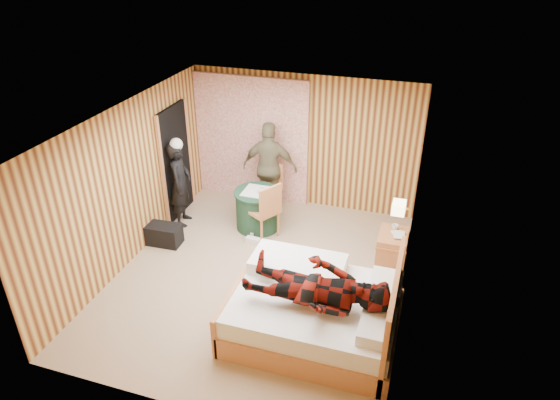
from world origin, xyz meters
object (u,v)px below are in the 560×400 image
(nightstand, at_px, (392,250))
(duffel_bag, at_px, (163,234))
(chair_far, at_px, (270,184))
(man_on_bed, at_px, (317,280))
(man_at_table, at_px, (270,168))
(woman_standing, at_px, (180,184))
(round_table, at_px, (258,209))
(chair_near, at_px, (266,207))
(bed, at_px, (317,310))
(wall_lamp, at_px, (399,208))

(nightstand, relative_size, duffel_bag, 1.00)
(chair_far, bearing_deg, duffel_bag, -122.36)
(man_on_bed, bearing_deg, man_at_table, 117.92)
(woman_standing, bearing_deg, round_table, -91.52)
(man_at_table, xyz_separation_m, man_on_bed, (1.65, -3.12, 0.15))
(round_table, bearing_deg, man_at_table, 90.00)
(duffel_bag, height_order, man_at_table, man_at_table)
(chair_far, distance_m, chair_near, 0.96)
(man_at_table, relative_size, man_on_bed, 0.97)
(nightstand, distance_m, man_on_bed, 2.22)
(round_table, distance_m, woman_standing, 1.42)
(bed, distance_m, duffel_bag, 3.22)
(wall_lamp, bearing_deg, man_on_bed, -116.63)
(chair_far, height_order, chair_near, chair_near)
(chair_far, xyz_separation_m, man_on_bed, (1.64, -3.09, 0.47))
(wall_lamp, xyz_separation_m, nightstand, (-0.04, 0.43, -0.99))
(round_table, bearing_deg, woman_standing, -169.37)
(nightstand, relative_size, chair_near, 0.61)
(man_at_table, bearing_deg, wall_lamp, 142.25)
(chair_near, height_order, man_on_bed, man_on_bed)
(duffel_bag, relative_size, man_on_bed, 0.35)
(bed, xyz_separation_m, chair_far, (-1.61, 2.86, 0.20))
(chair_far, distance_m, man_at_table, 0.32)
(duffel_bag, distance_m, woman_standing, 0.94)
(man_at_table, distance_m, man_on_bed, 3.54)
(wall_lamp, distance_m, man_on_bed, 1.75)
(chair_near, bearing_deg, round_table, -106.47)
(nightstand, distance_m, round_table, 2.43)
(round_table, xyz_separation_m, woman_standing, (-1.33, -0.25, 0.41))
(chair_near, bearing_deg, man_at_table, -134.36)
(bed, xyz_separation_m, chair_near, (-1.37, 1.94, 0.25))
(nightstand, distance_m, duffel_bag, 3.77)
(wall_lamp, relative_size, duffel_bag, 0.42)
(wall_lamp, relative_size, chair_near, 0.26)
(round_table, bearing_deg, duffel_bag, -144.00)
(round_table, bearing_deg, nightstand, -11.19)
(chair_near, xyz_separation_m, duffel_bag, (-1.60, -0.70, -0.42))
(man_on_bed, bearing_deg, wall_lamp, 63.37)
(round_table, relative_size, man_at_table, 0.47)
(wall_lamp, height_order, chair_near, wall_lamp)
(bed, bearing_deg, woman_standing, 146.43)
(man_on_bed, bearing_deg, woman_standing, 143.72)
(duffel_bag, bearing_deg, round_table, 33.50)
(bed, xyz_separation_m, man_at_table, (-1.62, 2.89, 0.53))
(chair_far, relative_size, man_at_table, 0.54)
(wall_lamp, height_order, bed, wall_lamp)
(chair_far, bearing_deg, round_table, -83.47)
(wall_lamp, bearing_deg, round_table, 159.66)
(bed, bearing_deg, nightstand, 66.39)
(wall_lamp, bearing_deg, chair_near, 163.96)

